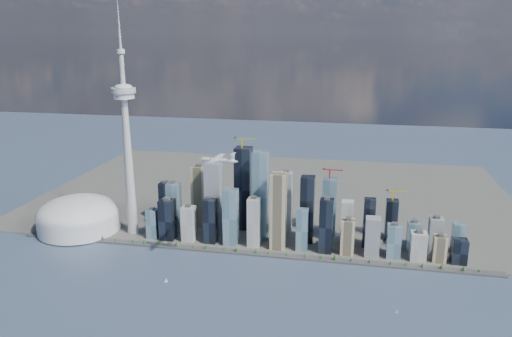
% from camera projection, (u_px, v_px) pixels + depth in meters
% --- Properties ---
extents(ground, '(4000.00, 4000.00, 0.00)m').
position_uv_depth(ground, '(215.00, 312.00, 893.20)').
color(ground, '#384963').
rests_on(ground, ground).
extents(seawall, '(1100.00, 22.00, 4.00)m').
position_uv_depth(seawall, '(245.00, 253.00, 1129.13)').
color(seawall, '#383838').
rests_on(seawall, ground).
extents(land, '(1400.00, 900.00, 3.00)m').
position_uv_depth(land, '(277.00, 193.00, 1554.87)').
color(land, '#4C4C47').
rests_on(land, ground).
extents(shoreline_trees, '(960.53, 7.20, 8.80)m').
position_uv_depth(shoreline_trees, '(245.00, 250.00, 1127.34)').
color(shoreline_trees, '#3F2D1E').
rests_on(shoreline_trees, seawall).
extents(skyscraper_cluster, '(736.00, 142.00, 235.66)m').
position_uv_depth(skyscraper_cluster, '(278.00, 212.00, 1181.30)').
color(skyscraper_cluster, black).
rests_on(skyscraper_cluster, land).
extents(needle_tower, '(56.00, 56.00, 550.50)m').
position_uv_depth(needle_tower, '(127.00, 141.00, 1181.34)').
color(needle_tower, '#AEADA8').
rests_on(needle_tower, land).
extents(dome_stadium, '(200.00, 200.00, 86.00)m').
position_uv_depth(dome_stadium, '(79.00, 216.00, 1250.21)').
color(dome_stadium, silver).
rests_on(dome_stadium, land).
extents(airplane, '(78.00, 69.03, 19.01)m').
position_uv_depth(airplane, '(219.00, 160.00, 953.81)').
color(airplane, white).
rests_on(airplane, ground).
extents(sailboat_west, '(7.06, 3.06, 9.75)m').
position_uv_depth(sailboat_west, '(166.00, 281.00, 1000.21)').
color(sailboat_west, white).
rests_on(sailboat_west, ground).
extents(sailboat_east, '(5.92, 1.79, 8.23)m').
position_uv_depth(sailboat_east, '(397.00, 311.00, 890.16)').
color(sailboat_east, white).
rests_on(sailboat_east, ground).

